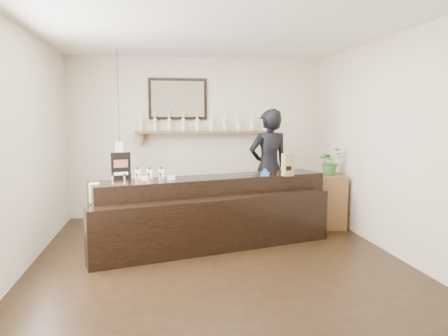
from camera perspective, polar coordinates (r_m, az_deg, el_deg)
name	(u,v)px	position (r m, az deg, el deg)	size (l,w,h in m)	color
ground	(217,257)	(5.63, -0.92, -11.58)	(5.00, 5.00, 0.00)	black
room_shell	(217,122)	(5.35, -0.95, 6.03)	(5.00, 5.00, 5.00)	beige
back_wall_decor	(189,117)	(7.69, -4.56, 6.61)	(2.66, 0.96, 1.69)	brown
counter	(214,213)	(6.07, -1.35, -5.95)	(3.37, 1.78, 1.09)	black
promo_sign	(121,166)	(6.00, -13.31, 0.27)	(0.26, 0.09, 0.36)	black
paper_bag	(288,165)	(6.25, 8.31, 0.43)	(0.17, 0.14, 0.32)	#8E6544
tape_dispenser	(265,173)	(6.23, 5.37, -0.67)	(0.13, 0.08, 0.10)	#1965B5
side_cabinet	(329,201)	(7.25, 13.54, -4.17)	(0.47, 0.62, 0.85)	brown
potted_plant	(330,161)	(7.16, 13.68, 0.87)	(0.39, 0.34, 0.43)	#2E712D
shopkeeper	(269,160)	(7.11, 5.87, 1.04)	(0.78, 0.51, 2.14)	black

